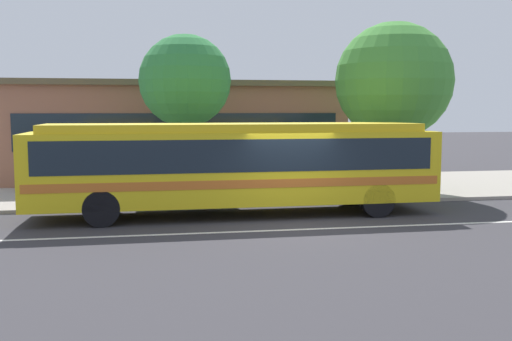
{
  "coord_description": "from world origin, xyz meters",
  "views": [
    {
      "loc": [
        -3.92,
        -15.75,
        3.17
      ],
      "look_at": [
        -0.71,
        1.98,
        1.3
      ],
      "focal_mm": 41.58,
      "sensor_mm": 36.0,
      "label": 1
    }
  ],
  "objects_px": {
    "pedestrian_waiting_near_sign": "(203,173)",
    "street_tree_near_stop": "(185,81)",
    "transit_bus": "(236,162)",
    "pedestrian_walking_along_curb": "(236,168)",
    "bus_stop_sign": "(348,152)",
    "street_tree_mid_block": "(394,81)"
  },
  "relations": [
    {
      "from": "pedestrian_walking_along_curb",
      "to": "street_tree_near_stop",
      "type": "distance_m",
      "value": 3.66
    },
    {
      "from": "pedestrian_walking_along_curb",
      "to": "transit_bus",
      "type": "bearing_deg",
      "value": -98.62
    },
    {
      "from": "street_tree_mid_block",
      "to": "transit_bus",
      "type": "bearing_deg",
      "value": -151.56
    },
    {
      "from": "street_tree_near_stop",
      "to": "street_tree_mid_block",
      "type": "bearing_deg",
      "value": -4.83
    },
    {
      "from": "street_tree_near_stop",
      "to": "street_tree_mid_block",
      "type": "relative_size",
      "value": 0.91
    },
    {
      "from": "transit_bus",
      "to": "street_tree_near_stop",
      "type": "distance_m",
      "value": 5.01
    },
    {
      "from": "pedestrian_waiting_near_sign",
      "to": "bus_stop_sign",
      "type": "relative_size",
      "value": 0.65
    },
    {
      "from": "transit_bus",
      "to": "pedestrian_walking_along_curb",
      "type": "distance_m",
      "value": 3.0
    },
    {
      "from": "pedestrian_walking_along_curb",
      "to": "bus_stop_sign",
      "type": "bearing_deg",
      "value": -18.65
    },
    {
      "from": "pedestrian_waiting_near_sign",
      "to": "bus_stop_sign",
      "type": "xyz_separation_m",
      "value": [
        4.92,
        -0.14,
        0.66
      ]
    },
    {
      "from": "pedestrian_walking_along_curb",
      "to": "bus_stop_sign",
      "type": "xyz_separation_m",
      "value": [
        3.65,
        -1.23,
        0.61
      ]
    },
    {
      "from": "transit_bus",
      "to": "street_tree_mid_block",
      "type": "relative_size",
      "value": 1.91
    },
    {
      "from": "transit_bus",
      "to": "bus_stop_sign",
      "type": "xyz_separation_m",
      "value": [
        4.1,
        1.7,
        0.14
      ]
    },
    {
      "from": "bus_stop_sign",
      "to": "street_tree_near_stop",
      "type": "xyz_separation_m",
      "value": [
        -5.31,
        2.43,
        2.42
      ]
    },
    {
      "from": "pedestrian_waiting_near_sign",
      "to": "street_tree_near_stop",
      "type": "bearing_deg",
      "value": 99.84
    },
    {
      "from": "transit_bus",
      "to": "street_tree_near_stop",
      "type": "relative_size",
      "value": 2.1
    },
    {
      "from": "transit_bus",
      "to": "pedestrian_waiting_near_sign",
      "type": "distance_m",
      "value": 2.08
    },
    {
      "from": "transit_bus",
      "to": "street_tree_mid_block",
      "type": "xyz_separation_m",
      "value": [
        6.44,
        3.49,
        2.6
      ]
    },
    {
      "from": "bus_stop_sign",
      "to": "street_tree_near_stop",
      "type": "height_order",
      "value": "street_tree_near_stop"
    },
    {
      "from": "pedestrian_walking_along_curb",
      "to": "bus_stop_sign",
      "type": "distance_m",
      "value": 3.91
    },
    {
      "from": "transit_bus",
      "to": "pedestrian_walking_along_curb",
      "type": "height_order",
      "value": "transit_bus"
    },
    {
      "from": "bus_stop_sign",
      "to": "pedestrian_walking_along_curb",
      "type": "bearing_deg",
      "value": 161.35
    }
  ]
}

